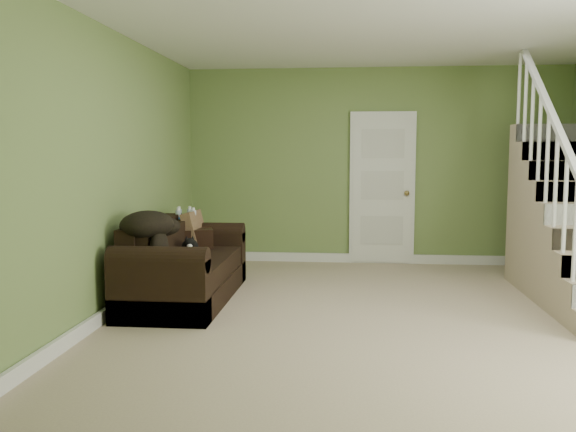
% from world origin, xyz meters
% --- Properties ---
extents(floor, '(5.00, 5.50, 0.01)m').
position_xyz_m(floor, '(0.00, 0.00, 0.00)').
color(floor, tan).
rests_on(floor, ground).
extents(ceiling, '(5.00, 5.50, 0.01)m').
position_xyz_m(ceiling, '(0.00, 0.00, 2.60)').
color(ceiling, white).
rests_on(ceiling, wall_back).
extents(wall_back, '(5.00, 0.04, 2.60)m').
position_xyz_m(wall_back, '(0.00, 2.75, 1.30)').
color(wall_back, olive).
rests_on(wall_back, floor).
extents(wall_front, '(5.00, 0.04, 2.60)m').
position_xyz_m(wall_front, '(0.00, -2.75, 1.30)').
color(wall_front, olive).
rests_on(wall_front, floor).
extents(wall_left, '(0.04, 5.50, 2.60)m').
position_xyz_m(wall_left, '(-2.50, 0.00, 1.30)').
color(wall_left, olive).
rests_on(wall_left, floor).
extents(baseboard_back, '(5.00, 0.04, 0.12)m').
position_xyz_m(baseboard_back, '(0.00, 2.72, 0.06)').
color(baseboard_back, white).
rests_on(baseboard_back, floor).
extents(baseboard_left, '(0.04, 5.50, 0.12)m').
position_xyz_m(baseboard_left, '(-2.47, 0.00, 0.06)').
color(baseboard_left, white).
rests_on(baseboard_left, floor).
extents(door, '(0.86, 0.12, 2.02)m').
position_xyz_m(door, '(0.10, 2.71, 1.01)').
color(door, white).
rests_on(door, floor).
extents(sofa, '(0.87, 2.02, 0.80)m').
position_xyz_m(sofa, '(-2.01, 0.46, 0.30)').
color(sofa, black).
rests_on(sofa, floor).
extents(side_table, '(0.67, 0.67, 0.87)m').
position_xyz_m(side_table, '(-2.15, 1.19, 0.33)').
color(side_table, black).
rests_on(side_table, floor).
extents(cat, '(0.27, 0.46, 0.23)m').
position_xyz_m(cat, '(-1.97, 0.59, 0.52)').
color(cat, black).
rests_on(cat, sofa).
extents(banana, '(0.13, 0.19, 0.05)m').
position_xyz_m(banana, '(-1.81, 0.18, 0.46)').
color(banana, gold).
rests_on(banana, sofa).
extents(throw_pillow, '(0.23, 0.45, 0.46)m').
position_xyz_m(throw_pillow, '(-2.05, 1.17, 0.61)').
color(throw_pillow, '#46301C').
rests_on(throw_pillow, sofa).
extents(throw_blanket, '(0.58, 0.69, 0.26)m').
position_xyz_m(throw_blanket, '(-2.18, -0.08, 0.83)').
color(throw_blanket, black).
rests_on(throw_blanket, sofa).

